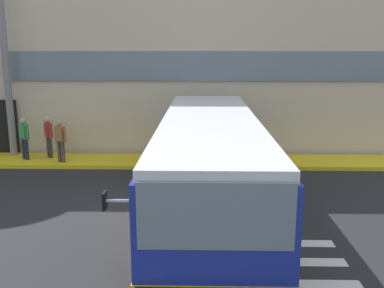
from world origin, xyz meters
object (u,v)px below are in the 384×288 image
(entry_support_column, at_px, (6,68))
(passenger_at_curb_edge, at_px, (60,139))
(passenger_by_doorway, at_px, (49,135))
(passenger_near_column, at_px, (24,137))
(bus_main_foreground, at_px, (209,166))

(entry_support_column, relative_size, passenger_at_curb_edge, 4.30)
(entry_support_column, height_order, passenger_at_curb_edge, entry_support_column)
(passenger_by_doorway, height_order, passenger_at_curb_edge, same)
(passenger_by_doorway, bearing_deg, passenger_at_curb_edge, -46.16)
(passenger_near_column, distance_m, passenger_by_doorway, 0.92)
(passenger_at_curb_edge, bearing_deg, entry_support_column, 154.74)
(bus_main_foreground, xyz_separation_m, passenger_by_doorway, (-6.42, 5.48, -0.25))
(entry_support_column, xyz_separation_m, passenger_near_column, (0.80, -0.72, -2.67))
(passenger_near_column, bearing_deg, passenger_at_curb_edge, -14.36)
(bus_main_foreground, distance_m, passenger_by_doorway, 8.45)
(passenger_near_column, xyz_separation_m, passenger_at_curb_edge, (1.58, -0.40, 0.00))
(passenger_near_column, bearing_deg, passenger_by_doorway, 22.28)
(bus_main_foreground, height_order, passenger_near_column, bus_main_foreground)
(bus_main_foreground, height_order, passenger_at_curb_edge, bus_main_foreground)
(bus_main_foreground, bearing_deg, entry_support_column, 144.07)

